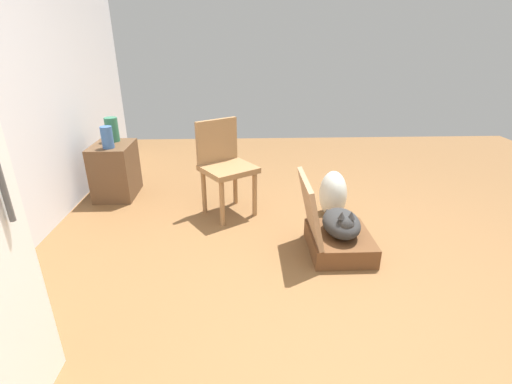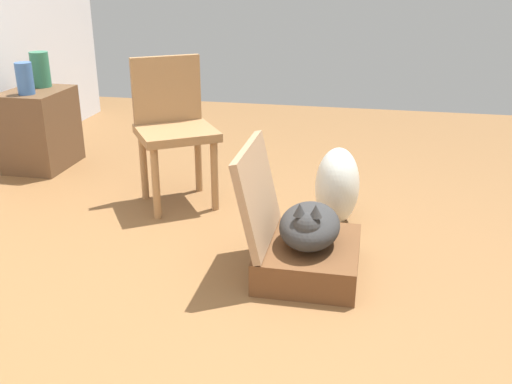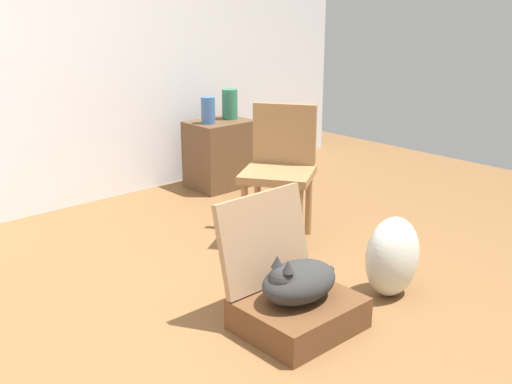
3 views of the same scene
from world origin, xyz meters
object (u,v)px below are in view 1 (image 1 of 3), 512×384
side_table (115,170)px  chair (224,163)px  suitcase_base (339,242)px  cat (342,223)px  vase_tall (107,137)px  vase_short (112,130)px  plastic_bag_white (333,194)px

side_table → chair: (-0.43, -1.15, 0.21)m
suitcase_base → cat: bearing=178.0°
side_table → vase_tall: (-0.13, -0.02, 0.38)m
vase_short → chair: 1.31m
suitcase_base → plastic_bag_white: plastic_bag_white is taller
cat → plastic_bag_white: size_ratio=1.11×
vase_short → vase_tall: bearing=-173.2°
cat → vase_tall: bearing=62.3°
suitcase_base → vase_short: bearing=57.7°
plastic_bag_white → chair: size_ratio=0.50×
cat → vase_short: (1.33, 2.08, 0.43)m
plastic_bag_white → vase_short: (0.70, 2.16, 0.46)m
suitcase_base → plastic_bag_white: size_ratio=1.23×
suitcase_base → vase_tall: bearing=62.5°
vase_tall → chair: 1.19m
side_table → suitcase_base: bearing=-119.9°
plastic_bag_white → chair: chair is taller
side_table → vase_short: size_ratio=2.26×
cat → vase_short: bearing=57.5°
chair → side_table: bearing=126.1°
plastic_bag_white → vase_tall: (0.45, 2.13, 0.44)m
suitcase_base → chair: size_ratio=0.62×
cat → vase_tall: vase_tall is taller
plastic_bag_white → side_table: bearing=75.1°
chair → vase_short: bearing=121.1°
side_table → vase_tall: size_ratio=2.62×
suitcase_base → chair: chair is taller
cat → suitcase_base: bearing=-2.0°
suitcase_base → cat: (-0.01, 0.00, 0.17)m
cat → vase_short: size_ratio=1.97×
plastic_bag_white → chair: 1.04m
plastic_bag_white → side_table: (0.57, 2.15, 0.06)m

